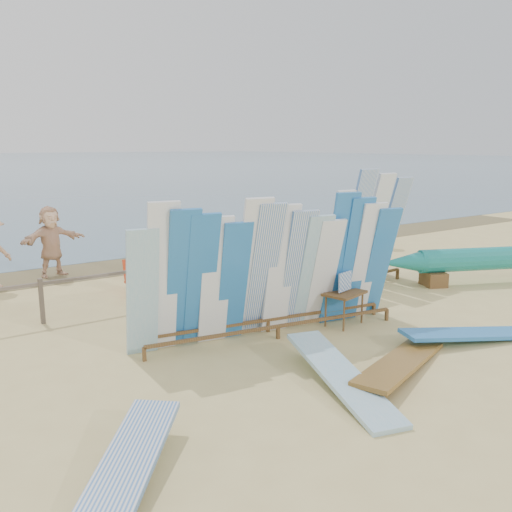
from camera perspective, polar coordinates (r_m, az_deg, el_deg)
ground at (r=9.45m, az=-5.03°, el=-9.67°), size 160.00×160.00×0.00m
wet_sand_strip at (r=15.87m, az=-17.98°, el=-1.42°), size 40.00×2.60×0.01m
fence at (r=11.86m, az=-12.27°, el=-2.28°), size 12.08×0.08×0.90m
main_surfboard_rack at (r=9.71m, az=1.81°, el=-1.84°), size 5.24×1.45×2.59m
side_surfboard_rack at (r=13.67m, az=11.46°, el=2.48°), size 2.58×0.89×2.88m
outrigger_canoe at (r=14.95m, az=24.18°, el=-0.35°), size 6.15×3.06×0.92m
vendor_table at (r=10.63m, az=9.26°, el=-5.36°), size 0.90×0.73×1.05m
flat_board_e at (r=6.02m, az=-14.08°, el=-23.45°), size 2.17×2.41×0.38m
flat_board_d at (r=10.49m, az=21.84°, el=-8.31°), size 2.73×1.42×0.27m
flat_board_c at (r=8.87m, az=14.96°, el=-11.50°), size 2.72×1.51×0.25m
flat_board_b at (r=8.10m, az=8.89°, el=-13.56°), size 1.24×2.74×0.39m
beach_chair_left at (r=12.88m, az=-12.31°, el=-2.96°), size 0.52×0.54×0.83m
beach_chair_right at (r=13.47m, az=-9.19°, el=-2.05°), size 0.79×0.80×0.94m
stroller at (r=13.37m, az=-6.49°, el=-1.43°), size 0.71×0.88×1.05m
beachgoer_7 at (r=15.56m, az=-8.57°, el=1.71°), size 0.62×0.63×1.56m
beachgoer_8 at (r=15.12m, az=3.52°, el=1.80°), size 0.90×0.58×1.70m
beachgoer_6 at (r=14.20m, az=-9.19°, el=0.92°), size 0.89×0.70×1.65m
beachgoer_5 at (r=15.23m, az=-20.76°, el=1.45°), size 1.81×0.89×1.87m
beachgoer_extra_0 at (r=18.95m, az=12.65°, el=3.47°), size 0.54×1.11×1.66m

